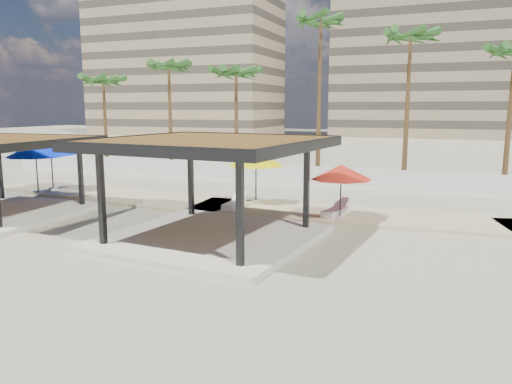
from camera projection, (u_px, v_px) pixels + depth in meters
ground at (259, 254)px, 17.38m from camera, size 200.00×200.00×0.00m
promenade at (358, 214)px, 23.64m from camera, size 44.45×7.97×0.24m
boundary_wall at (351, 178)px, 31.90m from camera, size 56.00×0.30×1.20m
building_west at (184, 52)px, 92.51m from camera, size 34.00×16.00×32.40m
building_mid at (450, 53)px, 84.80m from camera, size 38.00×16.00×30.40m
pavilion_central at (210, 180)px, 18.72m from camera, size 8.33×8.33×3.91m
umbrella_a at (35, 150)px, 28.12m from camera, size 3.55×3.55×2.88m
umbrella_b at (256, 159)px, 25.58m from camera, size 3.71×3.71×2.60m
umbrella_c at (341, 172)px, 21.73m from camera, size 3.55×3.55×2.40m
umbrella_f at (51, 148)px, 29.23m from camera, size 3.82×3.82×2.92m
lounger_a at (234, 205)px, 24.32m from camera, size 0.70×1.90×0.71m
lounger_b at (335, 211)px, 22.76m from camera, size 0.96×1.96×0.71m
palm_a at (103, 84)px, 40.71m from camera, size 3.00×3.00×8.03m
palm_b at (169, 70)px, 38.70m from camera, size 3.00×3.00×9.02m
palm_c at (236, 77)px, 36.04m from camera, size 3.00×3.00×8.35m
palm_d at (321, 28)px, 34.03m from camera, size 3.00×3.00×11.70m
palm_e at (410, 43)px, 31.57m from camera, size 3.00×3.00×10.32m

